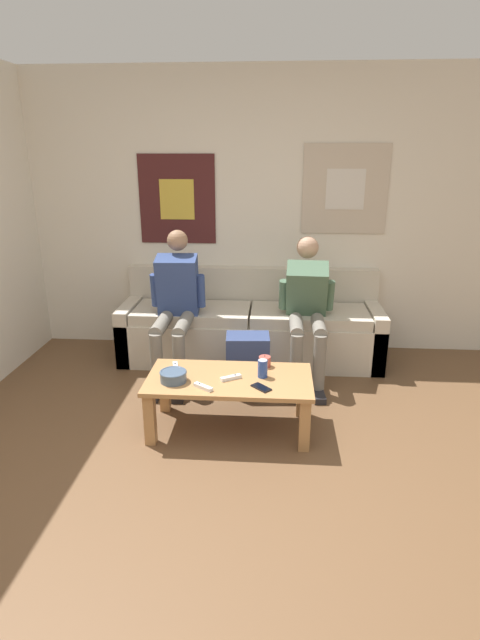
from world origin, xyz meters
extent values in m
plane|color=brown|center=(0.00, 0.00, 0.00)|extent=(18.00, 18.00, 0.00)
cube|color=silver|center=(0.00, 2.59, 1.27)|extent=(10.00, 0.05, 2.55)
cube|color=#471E1E|center=(-0.59, 2.56, 1.41)|extent=(0.71, 0.01, 0.80)
cube|color=gold|center=(-0.59, 2.55, 1.41)|extent=(0.32, 0.01, 0.36)
cube|color=beige|center=(0.94, 2.56, 1.51)|extent=(0.76, 0.01, 0.78)
cube|color=silver|center=(0.94, 2.55, 1.51)|extent=(0.34, 0.01, 0.35)
cube|color=beige|center=(0.12, 2.50, 0.40)|extent=(2.34, 0.13, 0.80)
cube|color=beige|center=(0.12, 2.15, 0.20)|extent=(2.34, 0.57, 0.40)
cube|color=beige|center=(-1.00, 2.15, 0.26)|extent=(0.12, 0.57, 0.52)
cube|color=beige|center=(1.23, 2.15, 0.26)|extent=(0.12, 0.57, 0.52)
cube|color=beige|center=(-0.41, 2.15, 0.45)|extent=(1.03, 0.53, 0.10)
cube|color=beige|center=(0.64, 2.15, 0.45)|extent=(1.03, 0.53, 0.10)
cube|color=#B27F4C|center=(0.04, 0.96, 0.38)|extent=(1.12, 0.56, 0.03)
cube|color=#B27F4C|center=(-0.46, 1.19, 0.18)|extent=(0.07, 0.07, 0.36)
cube|color=#B27F4C|center=(0.54, 1.19, 0.18)|extent=(0.07, 0.07, 0.36)
cube|color=#B27F4C|center=(-0.46, 0.74, 0.18)|extent=(0.07, 0.07, 0.36)
cube|color=#B27F4C|center=(0.54, 0.74, 0.18)|extent=(0.07, 0.07, 0.36)
cylinder|color=gray|center=(-0.58, 1.70, 0.50)|extent=(0.11, 0.46, 0.11)
cylinder|color=gray|center=(-0.58, 1.47, 0.26)|extent=(0.10, 0.10, 0.47)
cube|color=#232328|center=(-0.58, 1.40, 0.03)|extent=(0.11, 0.25, 0.05)
cylinder|color=gray|center=(-0.40, 1.70, 0.50)|extent=(0.11, 0.46, 0.11)
cylinder|color=gray|center=(-0.40, 1.47, 0.26)|extent=(0.10, 0.10, 0.47)
cube|color=#232328|center=(-0.40, 1.40, 0.03)|extent=(0.11, 0.25, 0.05)
cube|color=#33477F|center=(-0.49, 1.97, 0.75)|extent=(0.36, 0.32, 0.54)
sphere|color=#9E7556|center=(-0.49, 2.04, 1.13)|extent=(0.17, 0.17, 0.17)
cylinder|color=#33477F|center=(-0.69, 1.97, 0.71)|extent=(0.08, 0.10, 0.29)
cylinder|color=#33477F|center=(-0.30, 1.97, 0.71)|extent=(0.08, 0.10, 0.29)
cylinder|color=gray|center=(0.51, 1.73, 0.50)|extent=(0.11, 0.40, 0.11)
cylinder|color=gray|center=(0.51, 1.53, 0.26)|extent=(0.10, 0.10, 0.47)
cube|color=#232328|center=(0.51, 1.46, 0.03)|extent=(0.11, 0.25, 0.05)
cylinder|color=gray|center=(0.69, 1.73, 0.50)|extent=(0.11, 0.40, 0.11)
cylinder|color=gray|center=(0.69, 1.53, 0.26)|extent=(0.10, 0.10, 0.47)
cube|color=#232328|center=(0.69, 1.46, 0.03)|extent=(0.11, 0.25, 0.05)
cube|color=#4C6B51|center=(0.60, 2.02, 0.72)|extent=(0.36, 0.41, 0.53)
sphere|color=tan|center=(0.60, 2.17, 1.06)|extent=(0.19, 0.19, 0.19)
cylinder|color=#4C6B51|center=(0.41, 2.04, 0.67)|extent=(0.08, 0.13, 0.27)
cylinder|color=#4C6B51|center=(0.80, 2.04, 0.67)|extent=(0.08, 0.13, 0.27)
cube|color=navy|center=(0.13, 1.56, 0.24)|extent=(0.35, 0.26, 0.47)
cube|color=navy|center=(0.14, 1.45, 0.13)|extent=(0.24, 0.10, 0.21)
cylinder|color=#475B75|center=(-0.33, 0.88, 0.43)|extent=(0.17, 0.17, 0.07)
torus|color=#475B75|center=(-0.33, 0.88, 0.46)|extent=(0.18, 0.18, 0.02)
cylinder|color=#B24C42|center=(0.27, 1.16, 0.43)|extent=(0.08, 0.08, 0.07)
cylinder|color=black|center=(0.27, 1.16, 0.47)|extent=(0.00, 0.00, 0.01)
cylinder|color=#28479E|center=(0.26, 0.99, 0.45)|extent=(0.07, 0.07, 0.12)
cylinder|color=silver|center=(0.26, 0.99, 0.51)|extent=(0.06, 0.06, 0.00)
cube|color=white|center=(-0.35, 1.08, 0.40)|extent=(0.07, 0.15, 0.02)
cylinder|color=#333842|center=(-0.36, 1.11, 0.42)|extent=(0.01, 0.01, 0.00)
cube|color=white|center=(-0.11, 0.79, 0.40)|extent=(0.14, 0.11, 0.02)
cylinder|color=#333842|center=(-0.14, 0.80, 0.42)|extent=(0.01, 0.01, 0.00)
cube|color=white|center=(0.05, 0.94, 0.40)|extent=(0.14, 0.10, 0.02)
cylinder|color=#333842|center=(0.08, 0.95, 0.42)|extent=(0.01, 0.01, 0.00)
cube|color=black|center=(0.26, 0.82, 0.40)|extent=(0.14, 0.14, 0.01)
cube|color=black|center=(0.26, 0.82, 0.40)|extent=(0.13, 0.13, 0.00)
camera|label=1|loc=(0.34, -2.08, 1.85)|focal=28.00mm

